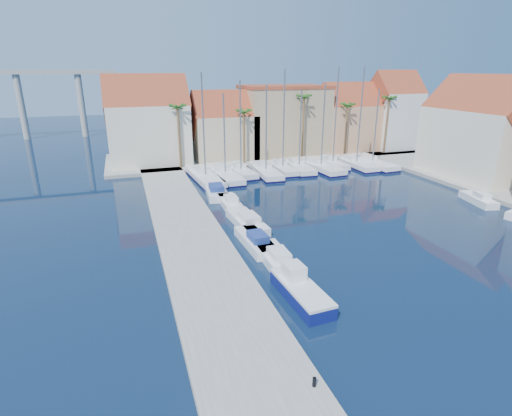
# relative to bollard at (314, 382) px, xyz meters

# --- Properties ---
(ground) EXTENTS (260.00, 260.00, 0.00)m
(ground) POSITION_rel_bollard_xyz_m (6.60, 4.44, -0.74)
(ground) COLOR #081B30
(ground) RESTS_ON ground
(quay_west) EXTENTS (6.00, 77.00, 0.50)m
(quay_west) POSITION_rel_bollard_xyz_m (-2.40, 17.94, -0.49)
(quay_west) COLOR gray
(quay_west) RESTS_ON ground
(shore_north) EXTENTS (54.00, 16.00, 0.50)m
(shore_north) POSITION_rel_bollard_xyz_m (16.60, 52.44, -0.49)
(shore_north) COLOR gray
(shore_north) RESTS_ON ground
(bollard) EXTENTS (0.19, 0.19, 0.47)m
(bollard) POSITION_rel_bollard_xyz_m (0.00, 0.00, 0.00)
(bollard) COLOR black
(bollard) RESTS_ON quay_west
(fishing_boat) EXTENTS (2.26, 5.93, 2.04)m
(fishing_boat) POSITION_rel_bollard_xyz_m (2.85, 7.89, -0.06)
(fishing_boat) COLOR navy
(fishing_boat) RESTS_ON ground
(motorboat_west_0) EXTENTS (2.06, 6.09, 1.40)m
(motorboat_west_0) POSITION_rel_bollard_xyz_m (3.17, 13.03, -0.23)
(motorboat_west_0) COLOR white
(motorboat_west_0) RESTS_ON ground
(motorboat_west_1) EXTENTS (2.18, 6.14, 1.40)m
(motorboat_west_1) POSITION_rel_bollard_xyz_m (2.68, 16.75, -0.23)
(motorboat_west_1) COLOR white
(motorboat_west_1) RESTS_ON ground
(motorboat_west_2) EXTENTS (2.59, 6.94, 1.40)m
(motorboat_west_2) POSITION_rel_bollard_xyz_m (3.37, 21.46, -0.23)
(motorboat_west_2) COLOR white
(motorboat_west_2) RESTS_ON ground
(motorboat_west_3) EXTENTS (2.01, 5.68, 1.40)m
(motorboat_west_3) POSITION_rel_bollard_xyz_m (3.30, 27.70, -0.23)
(motorboat_west_3) COLOR white
(motorboat_west_3) RESTS_ON ground
(motorboat_west_4) EXTENTS (3.04, 7.48, 1.40)m
(motorboat_west_4) POSITION_rel_bollard_xyz_m (2.81, 32.70, -0.23)
(motorboat_west_4) COLOR white
(motorboat_west_4) RESTS_ON ground
(motorboat_east_1) EXTENTS (2.75, 5.40, 1.40)m
(motorboat_east_1) POSITION_rel_bollard_xyz_m (30.58, 19.86, -0.23)
(motorboat_east_1) COLOR white
(motorboat_east_1) RESTS_ON ground
(sailboat_0) EXTENTS (3.80, 11.52, 14.18)m
(sailboat_0) POSITION_rel_bollard_xyz_m (2.81, 39.72, -0.15)
(sailboat_0) COLOR white
(sailboat_0) RESTS_ON ground
(sailboat_1) EXTENTS (3.11, 11.40, 11.56)m
(sailboat_1) POSITION_rel_bollard_xyz_m (5.74, 40.15, -0.18)
(sailboat_1) COLOR white
(sailboat_1) RESTS_ON ground
(sailboat_2) EXTENTS (3.05, 9.14, 13.17)m
(sailboat_2) POSITION_rel_bollard_xyz_m (8.35, 41.24, -0.12)
(sailboat_2) COLOR white
(sailboat_2) RESTS_ON ground
(sailboat_3) EXTENTS (3.14, 10.26, 12.60)m
(sailboat_3) POSITION_rel_bollard_xyz_m (11.76, 40.01, -0.15)
(sailboat_3) COLOR white
(sailboat_3) RESTS_ON ground
(sailboat_4) EXTENTS (2.35, 8.43, 14.60)m
(sailboat_4) POSITION_rel_bollard_xyz_m (14.72, 40.80, -0.08)
(sailboat_4) COLOR white
(sailboat_4) RESTS_ON ground
(sailboat_5) EXTENTS (3.36, 9.88, 11.82)m
(sailboat_5) POSITION_rel_bollard_xyz_m (17.47, 41.03, -0.16)
(sailboat_5) COLOR white
(sailboat_5) RESTS_ON ground
(sailboat_6) EXTENTS (3.78, 11.16, 12.81)m
(sailboat_6) POSITION_rel_bollard_xyz_m (20.67, 40.37, -0.16)
(sailboat_6) COLOR white
(sailboat_6) RESTS_ON ground
(sailboat_7) EXTENTS (2.47, 8.40, 14.97)m
(sailboat_7) POSITION_rel_bollard_xyz_m (23.44, 41.50, -0.07)
(sailboat_7) COLOR white
(sailboat_7) RESTS_ON ground
(sailboat_8) EXTENTS (2.68, 10.04, 14.93)m
(sailboat_8) POSITION_rel_bollard_xyz_m (26.85, 40.28, -0.12)
(sailboat_8) COLOR white
(sailboat_8) RESTS_ON ground
(sailboat_9) EXTENTS (3.73, 11.06, 11.83)m
(sailboat_9) POSITION_rel_bollard_xyz_m (29.53, 40.10, -0.17)
(sailboat_9) COLOR white
(sailboat_9) RESTS_ON ground
(building_0) EXTENTS (12.30, 9.00, 13.50)m
(building_0) POSITION_rel_bollard_xyz_m (-3.40, 51.44, 5.79)
(building_0) COLOR beige
(building_0) RESTS_ON shore_north
(building_1) EXTENTS (10.30, 8.00, 11.00)m
(building_1) POSITION_rel_bollard_xyz_m (8.60, 51.44, 4.56)
(building_1) COLOR #C7B08C
(building_1) RESTS_ON shore_north
(building_2) EXTENTS (14.20, 10.20, 11.50)m
(building_2) POSITION_rel_bollard_xyz_m (19.60, 52.44, 5.52)
(building_2) COLOR tan
(building_2) RESTS_ON shore_north
(building_3) EXTENTS (10.30, 8.00, 12.00)m
(building_3) POSITION_rel_bollard_xyz_m (31.60, 51.44, 5.12)
(building_3) COLOR tan
(building_3) RESTS_ON shore_north
(building_4) EXTENTS (8.30, 8.00, 14.00)m
(building_4) POSITION_rel_bollard_xyz_m (40.60, 50.44, 6.23)
(building_4) COLOR white
(building_4) RESTS_ON shore_north
(building_6) EXTENTS (9.00, 14.30, 13.50)m
(building_6) POSITION_rel_bollard_xyz_m (38.60, 28.44, 5.79)
(building_6) COLOR beige
(building_6) RESTS_ON shore_east
(palm_0) EXTENTS (2.60, 2.60, 10.15)m
(palm_0) POSITION_rel_bollard_xyz_m (0.60, 46.44, 8.34)
(palm_0) COLOR brown
(palm_0) RESTS_ON shore_north
(palm_1) EXTENTS (2.60, 2.60, 9.15)m
(palm_1) POSITION_rel_bollard_xyz_m (10.60, 46.44, 7.40)
(palm_1) COLOR brown
(palm_1) RESTS_ON shore_north
(palm_2) EXTENTS (2.60, 2.60, 11.15)m
(palm_2) POSITION_rel_bollard_xyz_m (20.60, 46.44, 9.28)
(palm_2) COLOR brown
(palm_2) RESTS_ON shore_north
(palm_3) EXTENTS (2.60, 2.60, 9.65)m
(palm_3) POSITION_rel_bollard_xyz_m (28.60, 46.44, 7.87)
(palm_3) COLOR brown
(palm_3) RESTS_ON shore_north
(palm_4) EXTENTS (2.60, 2.60, 10.65)m
(palm_4) POSITION_rel_bollard_xyz_m (36.60, 46.44, 8.81)
(palm_4) COLOR brown
(palm_4) RESTS_ON shore_north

